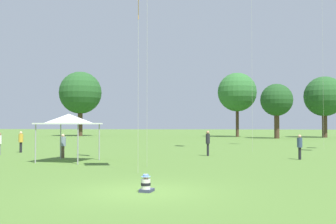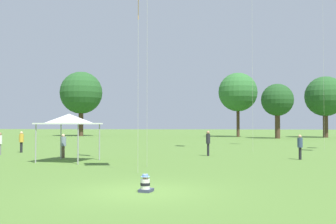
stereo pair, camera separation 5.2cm
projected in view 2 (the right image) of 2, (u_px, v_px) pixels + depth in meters
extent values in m
plane|color=#4C702D|center=(140.00, 192.00, 12.72)|extent=(300.00, 300.00, 0.00)
cube|color=#383D56|center=(146.00, 190.00, 12.74)|extent=(0.47, 0.54, 0.10)
cylinder|color=silver|center=(145.00, 184.00, 12.67)|extent=(0.36, 0.36, 0.32)
cylinder|color=black|center=(145.00, 184.00, 12.67)|extent=(0.37, 0.37, 0.09)
sphere|color=tan|center=(145.00, 177.00, 12.67)|extent=(0.18, 0.18, 0.18)
cylinder|color=#6B8ED1|center=(145.00, 177.00, 12.67)|extent=(0.31, 0.31, 0.01)
cylinder|color=#6B8ED1|center=(145.00, 175.00, 12.68)|extent=(0.18, 0.18, 0.08)
cylinder|color=black|center=(208.00, 150.00, 27.04)|extent=(0.18, 0.18, 0.85)
cylinder|color=#232328|center=(208.00, 139.00, 27.07)|extent=(0.32, 0.32, 0.67)
sphere|color=#A37556|center=(208.00, 133.00, 27.08)|extent=(0.23, 0.23, 0.23)
cylinder|color=brown|center=(63.00, 152.00, 25.51)|extent=(0.29, 0.29, 0.76)
cylinder|color=gray|center=(63.00, 142.00, 25.53)|extent=(0.53, 0.53, 0.60)
sphere|color=#DBAD89|center=(63.00, 136.00, 25.55)|extent=(0.21, 0.21, 0.21)
cylinder|color=black|center=(300.00, 154.00, 24.23)|extent=(0.24, 0.24, 0.75)
cylinder|color=#334260|center=(300.00, 143.00, 24.25)|extent=(0.43, 0.43, 0.60)
sphere|color=tan|center=(300.00, 136.00, 24.26)|extent=(0.20, 0.20, 0.20)
cylinder|color=slate|center=(0.00, 150.00, 27.83)|extent=(0.20, 0.20, 0.78)
cylinder|color=silver|center=(0.00, 140.00, 27.85)|extent=(0.36, 0.36, 0.62)
sphere|color=brown|center=(0.00, 134.00, 27.86)|extent=(0.21, 0.21, 0.21)
cylinder|color=black|center=(21.00, 147.00, 30.27)|extent=(0.24, 0.24, 0.80)
cylinder|color=gold|center=(21.00, 138.00, 30.30)|extent=(0.43, 0.43, 0.63)
sphere|color=#DBAD89|center=(21.00, 133.00, 30.31)|extent=(0.22, 0.22, 0.22)
cube|color=white|center=(69.00, 124.00, 23.08)|extent=(3.37, 3.37, 0.08)
cone|color=white|center=(69.00, 118.00, 23.09)|extent=(3.20, 3.20, 0.53)
cylinder|color=#99999E|center=(61.00, 142.00, 24.68)|extent=(0.07, 0.07, 2.19)
cylinder|color=#99999E|center=(99.00, 142.00, 23.96)|extent=(0.07, 0.07, 2.19)
cylinder|color=#99999E|center=(36.00, 144.00, 22.13)|extent=(0.07, 0.07, 2.19)
cylinder|color=#99999E|center=(78.00, 144.00, 21.41)|extent=(0.07, 0.07, 2.19)
cylinder|color=#BCB7A8|center=(147.00, 10.00, 20.40)|extent=(0.01, 0.01, 16.27)
cylinder|color=#BCB7A8|center=(252.00, 36.00, 31.24)|extent=(0.01, 0.01, 18.39)
cylinder|color=orange|center=(138.00, 7.00, 17.78)|extent=(0.02, 0.02, 1.17)
cylinder|color=#BCB7A8|center=(138.00, 78.00, 17.68)|extent=(0.01, 0.01, 8.57)
cylinder|color=#BCB7A8|center=(323.00, 32.00, 34.54)|extent=(0.01, 0.01, 20.67)
cylinder|color=#473323|center=(325.00, 122.00, 63.84)|extent=(0.81, 0.81, 4.94)
sphere|color=#235123|center=(325.00, 96.00, 63.97)|extent=(6.50, 6.50, 6.50)
cylinder|color=#473323|center=(278.00, 124.00, 59.71)|extent=(0.77, 0.77, 4.54)
sphere|color=#1E471E|center=(277.00, 100.00, 59.82)|extent=(4.91, 4.91, 4.91)
cylinder|color=#473323|center=(238.00, 120.00, 67.41)|extent=(0.53, 0.53, 5.87)
sphere|color=#2D662D|center=(238.00, 92.00, 67.55)|extent=(6.67, 6.67, 6.67)
cylinder|color=#473323|center=(81.00, 120.00, 72.09)|extent=(0.87, 0.87, 5.84)
sphere|color=#235123|center=(81.00, 93.00, 72.24)|extent=(7.75, 7.75, 7.75)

